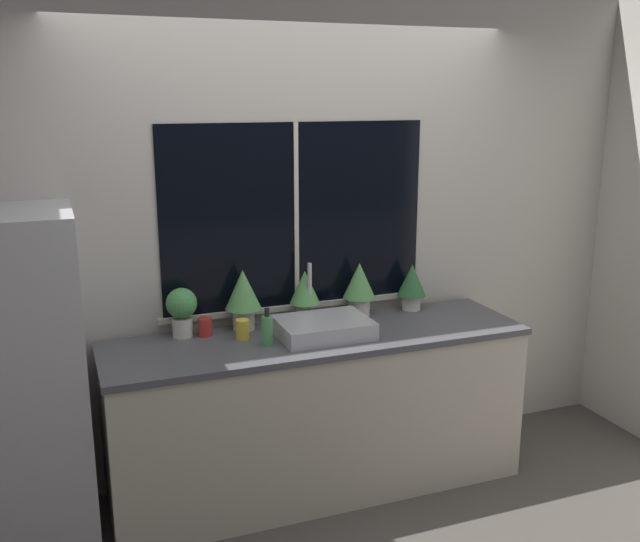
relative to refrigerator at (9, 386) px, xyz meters
name	(u,v)px	position (x,y,z in m)	size (l,w,h in m)	color
ground_plane	(339,514)	(1.52, -0.34, -0.82)	(14.00, 14.00, 0.00)	#4C4742
wall_back	(294,237)	(1.52, 0.34, 0.53)	(8.00, 0.09, 2.70)	#BCB7AD
wall_right	(523,198)	(3.67, 1.16, 0.53)	(0.06, 7.00, 2.70)	#BCB7AD
counter	(318,412)	(1.52, -0.04, -0.37)	(2.26, 0.63, 0.89)	beige
refrigerator	(9,386)	(0.00, 0.00, 0.00)	(0.69, 0.68, 1.63)	#B7B7BC
sink	(323,327)	(1.55, -0.05, 0.12)	(0.48, 0.41, 0.35)	#ADADB2
potted_plant_far_left	(182,308)	(0.85, 0.20, 0.23)	(0.16, 0.16, 0.26)	silver
potted_plant_left	(243,294)	(1.18, 0.20, 0.27)	(0.20, 0.20, 0.33)	silver
potted_plant_center	(305,291)	(1.53, 0.20, 0.25)	(0.17, 0.17, 0.30)	silver
potted_plant_right	(359,285)	(1.86, 0.20, 0.25)	(0.19, 0.19, 0.31)	silver
potted_plant_far_right	(412,283)	(2.20, 0.20, 0.23)	(0.17, 0.17, 0.27)	silver
soap_bottle	(267,330)	(1.23, -0.09, 0.15)	(0.06, 0.06, 0.20)	#519E5B
mug_yellow	(243,329)	(1.13, 0.05, 0.12)	(0.07, 0.07, 0.10)	gold
mug_red	(205,327)	(0.96, 0.17, 0.12)	(0.07, 0.07, 0.10)	#B72D28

